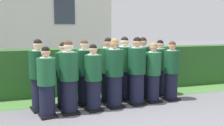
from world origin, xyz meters
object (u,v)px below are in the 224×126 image
(student_rear_row_1, at_px, (64,77))
(student_front_row_0, at_px, (47,84))
(student_front_row_1, at_px, (69,79))
(student_rear_row_6, at_px, (160,69))
(student_rear_row_0, at_px, (39,77))
(student_rear_row_4, at_px, (124,70))
(student_front_row_4, at_px, (137,72))
(student_rear_row_2, at_px, (85,74))
(student_front_row_6, at_px, (171,72))
(student_front_row_5, at_px, (153,74))
(student_rear_row_5, at_px, (143,69))
(student_rear_row_3, at_px, (108,72))
(student_front_row_2, at_px, (93,79))
(student_front_row_3, at_px, (114,75))

(student_rear_row_1, bearing_deg, student_front_row_0, -128.62)
(student_front_row_1, bearing_deg, student_rear_row_6, 16.86)
(student_rear_row_0, distance_m, student_rear_row_4, 2.23)
(student_front_row_4, height_order, student_rear_row_2, student_front_row_4)
(student_front_row_4, distance_m, student_rear_row_4, 0.52)
(student_front_row_6, xyz_separation_m, student_rear_row_0, (-3.40, 0.16, 0.04))
(student_front_row_5, distance_m, student_rear_row_5, 0.54)
(student_front_row_1, xyz_separation_m, student_rear_row_6, (2.72, 0.83, -0.03))
(student_rear_row_4, bearing_deg, student_front_row_0, -159.64)
(student_front_row_6, bearing_deg, student_rear_row_6, 95.15)
(student_front_row_6, relative_size, student_rear_row_2, 0.96)
(student_rear_row_3, bearing_deg, student_rear_row_2, -175.64)
(student_rear_row_2, height_order, student_rear_row_6, student_rear_row_2)
(student_rear_row_2, xyz_separation_m, student_rear_row_6, (2.25, 0.27, -0.02))
(student_front_row_2, xyz_separation_m, student_rear_row_2, (-0.09, 0.53, 0.04))
(student_rear_row_3, xyz_separation_m, student_rear_row_5, (1.06, 0.17, -0.00))
(student_front_row_5, relative_size, student_rear_row_0, 0.93)
(student_front_row_4, xyz_separation_m, student_rear_row_1, (-1.77, 0.30, -0.05))
(student_front_row_2, bearing_deg, student_rear_row_0, 161.44)
(student_front_row_4, bearing_deg, student_front_row_2, -172.75)
(student_front_row_0, height_order, student_front_row_2, student_front_row_2)
(student_rear_row_1, bearing_deg, student_rear_row_4, 7.25)
(student_rear_row_3, height_order, student_rear_row_6, student_rear_row_3)
(student_front_row_0, height_order, student_rear_row_3, student_rear_row_3)
(student_rear_row_5, relative_size, student_rear_row_6, 1.05)
(student_front_row_5, bearing_deg, student_rear_row_5, 94.87)
(student_front_row_1, height_order, student_rear_row_3, student_rear_row_3)
(student_front_row_2, bearing_deg, student_rear_row_3, 46.70)
(student_front_row_5, bearing_deg, student_rear_row_0, 176.17)
(student_front_row_4, height_order, student_front_row_6, student_front_row_4)
(student_front_row_1, relative_size, student_rear_row_3, 0.98)
(student_front_row_0, distance_m, student_rear_row_2, 1.17)
(student_front_row_5, bearing_deg, student_rear_row_1, 174.08)
(student_rear_row_2, bearing_deg, student_rear_row_6, 6.75)
(student_front_row_0, height_order, student_rear_row_1, student_rear_row_1)
(student_rear_row_2, relative_size, student_rear_row_6, 1.03)
(student_front_row_0, distance_m, student_rear_row_6, 3.35)
(student_front_row_2, xyz_separation_m, student_front_row_4, (1.16, 0.15, 0.07))
(student_rear_row_5, bearing_deg, student_rear_row_0, -172.96)
(student_front_row_3, xyz_separation_m, student_rear_row_0, (-1.74, 0.31, -0.00))
(student_front_row_3, height_order, student_rear_row_3, same)
(student_front_row_3, xyz_separation_m, student_front_row_5, (1.10, 0.12, -0.06))
(student_front_row_0, relative_size, student_front_row_2, 0.98)
(student_rear_row_1, xyz_separation_m, student_rear_row_4, (1.63, 0.21, 0.05))
(student_front_row_1, bearing_deg, student_rear_row_3, 28.73)
(student_front_row_2, relative_size, student_front_row_6, 0.98)
(student_front_row_2, distance_m, student_front_row_3, 0.56)
(student_front_row_2, bearing_deg, student_rear_row_2, 99.53)
(student_rear_row_2, bearing_deg, student_front_row_4, -16.95)
(student_front_row_0, distance_m, student_front_row_5, 2.73)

